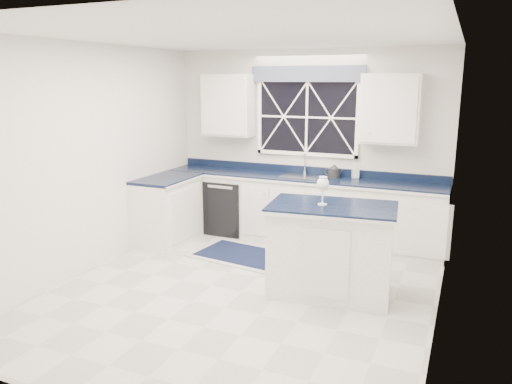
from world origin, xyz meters
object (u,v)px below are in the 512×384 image
at_px(faucet, 305,163).
at_px(soap_bottle, 355,170).
at_px(wine_glass, 323,185).
at_px(kettle, 334,171).
at_px(dishwasher, 230,205).
at_px(island, 331,249).

distance_m(faucet, soap_bottle, 0.74).
bearing_deg(wine_glass, faucet, 113.29).
bearing_deg(kettle, soap_bottle, 24.37).
height_order(dishwasher, island, island).
distance_m(dishwasher, island, 2.55).
xyz_separation_m(island, soap_bottle, (-0.16, 1.82, 0.55)).
xyz_separation_m(wine_glass, soap_bottle, (-0.05, 1.84, -0.15)).
xyz_separation_m(dishwasher, kettle, (1.56, 0.11, 0.62)).
relative_size(island, soap_bottle, 6.88).
bearing_deg(dishwasher, faucet, 10.02).
distance_m(island, soap_bottle, 1.90).
distance_m(kettle, wine_glass, 1.77).
relative_size(dishwasher, island, 0.58).
height_order(faucet, wine_glass, wine_glass).
height_order(dishwasher, kettle, kettle).
height_order(island, wine_glass, wine_glass).
height_order(faucet, soap_bottle, faucet).
relative_size(faucet, island, 0.22).
xyz_separation_m(kettle, wine_glass, (0.33, -1.73, 0.17)).
height_order(island, kettle, kettle).
distance_m(dishwasher, wine_glass, 2.61).
distance_m(faucet, kettle, 0.47).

